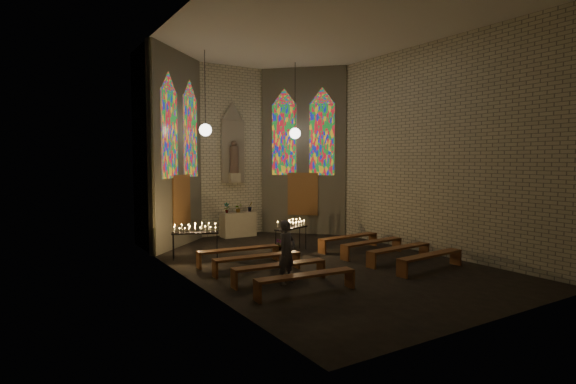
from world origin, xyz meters
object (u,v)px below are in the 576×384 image
Objects in this scene: altar at (238,224)px; votive_stand_right at (291,226)px; aisle_flower_pot at (279,245)px; votive_stand_left at (195,230)px; visitor at (287,252)px.

votive_stand_right reaches higher than altar.
altar is at bearing 89.62° from aisle_flower_pot.
votive_stand_right is (0.17, -3.81, 0.40)m from altar.
visitor is (0.98, -3.92, -0.11)m from votive_stand_left.
votive_stand_left is (-2.98, -3.12, 0.41)m from altar.
altar is 3.83m from votive_stand_right.
aisle_flower_pot is 0.24× the size of visitor.
altar is 7.33m from visitor.
aisle_flower_pot is at bearing -90.38° from altar.
votive_stand_left reaches higher than altar.
votive_stand_left reaches higher than votive_stand_right.
votive_stand_right is (0.19, -0.51, 0.71)m from aisle_flower_pot.
votive_stand_left is at bearing 147.11° from votive_stand_right.
altar is 0.87× the size of visitor.
aisle_flower_pot is (-0.02, -3.29, -0.31)m from altar.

